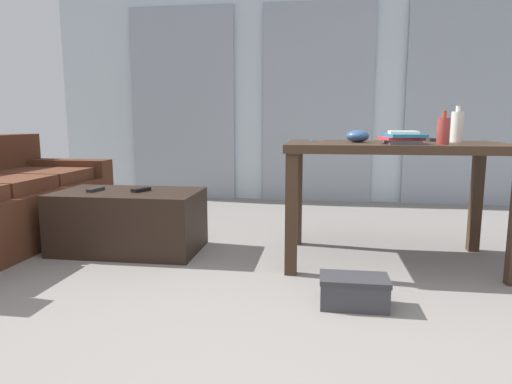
% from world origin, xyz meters
% --- Properties ---
extents(ground_plane, '(8.80, 8.80, 0.00)m').
position_xyz_m(ground_plane, '(0.00, 1.43, 0.00)').
color(ground_plane, gray).
extents(wall_back, '(6.06, 0.10, 2.42)m').
position_xyz_m(wall_back, '(0.00, 3.67, 1.21)').
color(wall_back, silver).
rests_on(wall_back, ground).
extents(curtains, '(4.31, 0.03, 2.19)m').
position_xyz_m(curtains, '(0.00, 3.58, 1.09)').
color(curtains, '#99A3AD').
rests_on(curtains, ground).
extents(coffee_table, '(0.98, 0.55, 0.42)m').
position_xyz_m(coffee_table, '(-1.27, 1.39, 0.21)').
color(coffee_table, black).
rests_on(coffee_table, ground).
extents(craft_table, '(1.33, 0.76, 0.77)m').
position_xyz_m(craft_table, '(0.50, 1.39, 0.66)').
color(craft_table, '#382619').
rests_on(craft_table, ground).
extents(bottle_near, '(0.07, 0.07, 0.23)m').
position_xyz_m(bottle_near, '(0.89, 1.50, 0.87)').
color(bottle_near, beige).
rests_on(bottle_near, craft_table).
extents(bottle_far, '(0.07, 0.07, 0.19)m').
position_xyz_m(bottle_far, '(0.73, 1.19, 0.85)').
color(bottle_far, '#99332D').
rests_on(bottle_far, craft_table).
extents(bowl, '(0.14, 0.14, 0.08)m').
position_xyz_m(bowl, '(0.27, 1.38, 0.81)').
color(bowl, '#2D4C7A').
rests_on(bowl, craft_table).
extents(book_stack, '(0.25, 0.31, 0.07)m').
position_xyz_m(book_stack, '(0.52, 1.24, 0.80)').
color(book_stack, '#4C4C51').
rests_on(book_stack, craft_table).
extents(tv_remote_on_table, '(0.06, 0.16, 0.02)m').
position_xyz_m(tv_remote_on_table, '(0.76, 1.63, 0.78)').
color(tv_remote_on_table, '#232326').
rests_on(tv_remote_on_table, craft_table).
extents(scissors, '(0.10, 0.09, 0.00)m').
position_xyz_m(scissors, '(0.01, 1.56, 0.77)').
color(scissors, '#9EA0A5').
rests_on(scissors, craft_table).
extents(tv_remote_primary, '(0.11, 0.15, 0.02)m').
position_xyz_m(tv_remote_primary, '(-1.18, 1.40, 0.43)').
color(tv_remote_primary, black).
rests_on(tv_remote_primary, coffee_table).
extents(tv_remote_secondary, '(0.07, 0.16, 0.02)m').
position_xyz_m(tv_remote_secondary, '(-1.50, 1.37, 0.43)').
color(tv_remote_secondary, '#232326').
rests_on(tv_remote_secondary, coffee_table).
extents(shoebox, '(0.33, 0.19, 0.15)m').
position_xyz_m(shoebox, '(0.22, 0.63, 0.08)').
color(shoebox, '#38383D').
rests_on(shoebox, ground).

